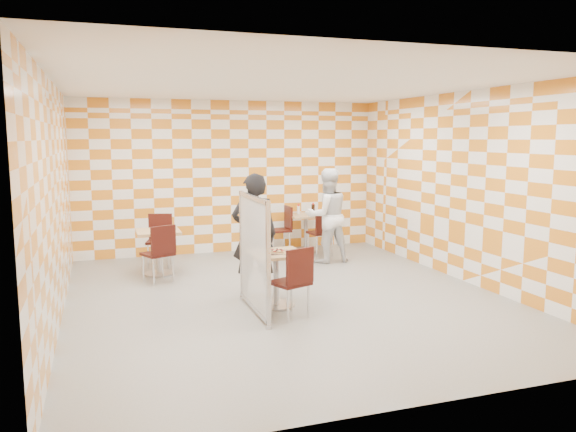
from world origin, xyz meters
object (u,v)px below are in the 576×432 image
(man_white, at_px, (327,216))
(soda_bottle, at_px, (313,209))
(man_dark, at_px, (254,235))
(chair_empty_far, at_px, (160,236))
(partition, at_px, (254,254))
(chair_empty_near, at_px, (160,249))
(empty_table, at_px, (158,245))
(second_table, at_px, (306,226))
(chair_second_front, at_px, (323,229))
(sport_bottle, at_px, (298,210))
(chair_second_side, at_px, (283,225))
(chair_main_front, at_px, (295,277))
(main_table, at_px, (276,270))

(man_white, distance_m, soda_bottle, 1.03)
(man_dark, xyz_separation_m, man_white, (1.83, 1.69, -0.02))
(chair_empty_far, height_order, partition, partition)
(chair_empty_near, bearing_deg, empty_table, 87.40)
(second_table, bearing_deg, chair_empty_far, -173.03)
(empty_table, relative_size, man_dark, 0.42)
(chair_second_front, distance_m, chair_empty_far, 3.05)
(man_white, bearing_deg, sport_bottle, -85.44)
(empty_table, xyz_separation_m, chair_second_side, (2.55, 1.09, 0.04))
(chair_second_front, height_order, partition, partition)
(chair_empty_near, bearing_deg, second_table, 27.91)
(chair_second_front, relative_size, partition, 0.60)
(empty_table, relative_size, chair_main_front, 0.81)
(main_table, bearing_deg, chair_second_side, 70.46)
(main_table, distance_m, chair_second_front, 3.32)
(chair_empty_far, height_order, man_dark, man_dark)
(main_table, distance_m, chair_main_front, 0.59)
(chair_second_side, relative_size, partition, 0.60)
(main_table, relative_size, chair_empty_near, 0.81)
(chair_second_side, relative_size, soda_bottle, 4.02)
(second_table, distance_m, chair_empty_far, 2.94)
(chair_second_front, height_order, man_dark, man_dark)
(main_table, xyz_separation_m, second_table, (1.68, 3.38, 0.00))
(main_table, relative_size, chair_second_front, 0.81)
(chair_main_front, bearing_deg, empty_table, 115.37)
(empty_table, distance_m, chair_second_side, 2.77)
(second_table, xyz_separation_m, chair_second_side, (-0.47, 0.05, 0.04))
(chair_empty_far, relative_size, sport_bottle, 4.62)
(chair_empty_near, relative_size, sport_bottle, 4.62)
(chair_second_side, xyz_separation_m, soda_bottle, (0.61, -0.05, 0.31))
(chair_second_front, xyz_separation_m, chair_empty_near, (-3.16, -1.02, 0.00))
(chair_second_side, height_order, man_dark, man_dark)
(second_table, distance_m, sport_bottle, 0.37)
(main_table, xyz_separation_m, chair_second_side, (1.22, 3.43, 0.04))
(chair_second_side, xyz_separation_m, sport_bottle, (0.35, 0.08, 0.29))
(main_table, bearing_deg, chair_empty_far, 112.26)
(man_white, xyz_separation_m, sport_bottle, (-0.14, 1.16, -0.03))
(chair_main_front, xyz_separation_m, soda_bottle, (1.77, 3.96, 0.31))
(second_table, xyz_separation_m, chair_second_front, (0.12, -0.59, 0.04))
(main_table, relative_size, chair_empty_far, 0.81)
(chair_second_front, height_order, man_white, man_white)
(chair_empty_near, height_order, sport_bottle, sport_bottle)
(chair_second_side, relative_size, chair_empty_far, 1.00)
(chair_main_front, bearing_deg, chair_second_front, 62.61)
(chair_main_front, relative_size, man_white, 0.54)
(second_table, height_order, sport_bottle, sport_bottle)
(man_white, bearing_deg, second_table, -91.06)
(man_dark, xyz_separation_m, sport_bottle, (1.69, 2.85, -0.05))
(main_table, xyz_separation_m, soda_bottle, (1.83, 3.37, 0.34))
(partition, xyz_separation_m, soda_bottle, (2.19, 3.57, 0.06))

